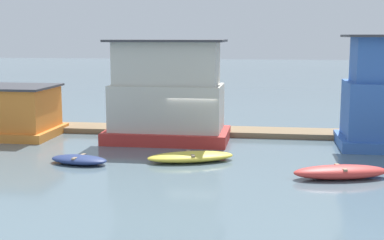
{
  "coord_description": "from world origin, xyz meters",
  "views": [
    {
      "loc": [
        3.83,
        -27.22,
        5.61
      ],
      "look_at": [
        0.0,
        -1.0,
        1.4
      ],
      "focal_mm": 50.0,
      "sensor_mm": 36.0,
      "label": 1
    }
  ],
  "objects_px": {
    "houseboat_red": "(167,96)",
    "dinghy_navy": "(79,160)",
    "dinghy_yellow": "(191,157)",
    "houseboat_orange": "(4,112)",
    "dinghy_red": "(341,172)"
  },
  "relations": [
    {
      "from": "dinghy_navy",
      "to": "dinghy_yellow",
      "type": "relative_size",
      "value": 0.67
    },
    {
      "from": "houseboat_red",
      "to": "dinghy_navy",
      "type": "height_order",
      "value": "houseboat_red"
    },
    {
      "from": "houseboat_red",
      "to": "dinghy_yellow",
      "type": "xyz_separation_m",
      "value": [
        1.92,
        -4.45,
        -2.24
      ]
    },
    {
      "from": "dinghy_navy",
      "to": "dinghy_yellow",
      "type": "distance_m",
      "value": 4.94
    },
    {
      "from": "houseboat_orange",
      "to": "dinghy_yellow",
      "type": "bearing_deg",
      "value": -22.34
    },
    {
      "from": "houseboat_orange",
      "to": "dinghy_red",
      "type": "height_order",
      "value": "houseboat_orange"
    },
    {
      "from": "houseboat_red",
      "to": "dinghy_navy",
      "type": "relative_size",
      "value": 2.32
    },
    {
      "from": "houseboat_orange",
      "to": "dinghy_navy",
      "type": "bearing_deg",
      "value": -41.86
    },
    {
      "from": "houseboat_orange",
      "to": "dinghy_red",
      "type": "bearing_deg",
      "value": -20.71
    },
    {
      "from": "houseboat_red",
      "to": "dinghy_navy",
      "type": "distance_m",
      "value": 6.71
    },
    {
      "from": "houseboat_orange",
      "to": "dinghy_yellow",
      "type": "distance_m",
      "value": 12.24
    },
    {
      "from": "dinghy_yellow",
      "to": "dinghy_red",
      "type": "height_order",
      "value": "dinghy_red"
    },
    {
      "from": "houseboat_orange",
      "to": "dinghy_red",
      "type": "relative_size",
      "value": 1.48
    },
    {
      "from": "houseboat_orange",
      "to": "houseboat_red",
      "type": "bearing_deg",
      "value": -1.09
    },
    {
      "from": "dinghy_yellow",
      "to": "houseboat_orange",
      "type": "bearing_deg",
      "value": 157.66
    }
  ]
}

